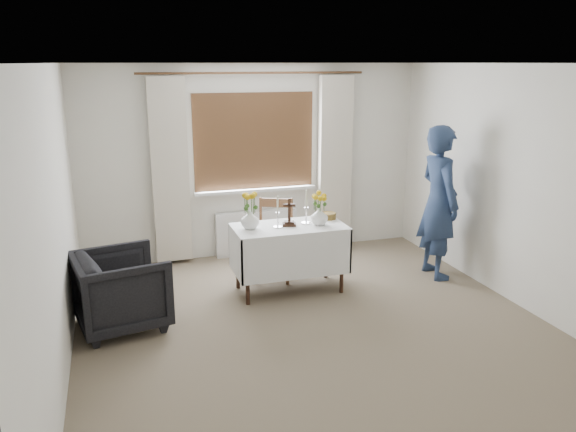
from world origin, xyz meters
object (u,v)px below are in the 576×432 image
object	(u,v)px
armchair	(122,290)
flower_vase_left	(250,219)
person	(439,202)
wooden_chair	(274,240)
altar_table	(289,258)
flower_vase_right	(319,216)
wooden_cross	(289,212)

from	to	relation	value
armchair	flower_vase_left	size ratio (longest dim) A/B	4.00
armchair	person	distance (m)	3.70
wooden_chair	person	bearing A→B (deg)	10.33
altar_table	flower_vase_right	distance (m)	0.59
wooden_chair	flower_vase_left	xyz separation A→B (m)	(-0.38, -0.38, 0.39)
flower_vase_right	altar_table	bearing A→B (deg)	170.82
armchair	flower_vase_right	bearing A→B (deg)	-92.90
person	flower_vase_left	world-z (taller)	person
armchair	flower_vase_right	xyz separation A→B (m)	(2.15, 0.32, 0.48)
wooden_cross	flower_vase_right	distance (m)	0.34
flower_vase_left	flower_vase_right	distance (m)	0.77
wooden_chair	flower_vase_right	size ratio (longest dim) A/B	4.74
altar_table	wooden_chair	size ratio (longest dim) A/B	1.31
wooden_chair	wooden_cross	xyz separation A→B (m)	(0.06, -0.41, 0.44)
altar_table	wooden_chair	world-z (taller)	wooden_chair
flower_vase_left	wooden_cross	bearing A→B (deg)	-3.23
altar_table	wooden_cross	distance (m)	0.54
armchair	person	size ratio (longest dim) A/B	0.46
flower_vase_left	altar_table	bearing A→B (deg)	-3.94
armchair	wooden_chair	bearing A→B (deg)	-77.24
armchair	wooden_cross	bearing A→B (deg)	-89.61
armchair	flower_vase_right	distance (m)	2.23
person	wooden_cross	bearing A→B (deg)	89.48
wooden_cross	altar_table	bearing A→B (deg)	-101.95
flower_vase_left	flower_vase_right	xyz separation A→B (m)	(0.77, -0.08, -0.00)
altar_table	person	world-z (taller)	person
armchair	flower_vase_left	world-z (taller)	flower_vase_left
altar_table	wooden_cross	world-z (taller)	wooden_cross
flower_vase_right	wooden_chair	bearing A→B (deg)	129.93
wooden_chair	wooden_cross	bearing A→B (deg)	-56.64
person	flower_vase_left	size ratio (longest dim) A/B	8.74
flower_vase_left	flower_vase_right	size ratio (longest dim) A/B	1.04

